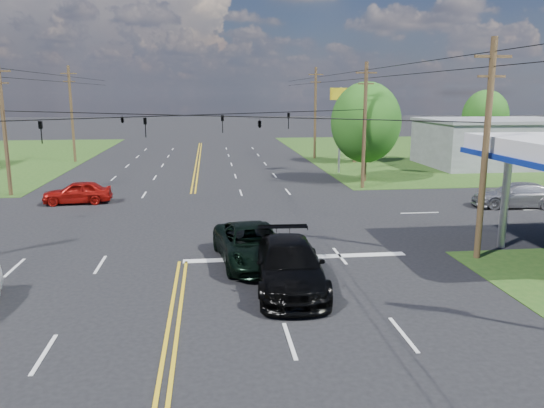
{
  "coord_description": "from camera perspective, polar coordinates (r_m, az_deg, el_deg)",
  "views": [
    {
      "loc": [
        1.27,
        -18.39,
        7.22
      ],
      "look_at": [
        4.16,
        6.0,
        2.07
      ],
      "focal_mm": 35.0,
      "sensor_mm": 36.0,
      "label": 1
    }
  ],
  "objects": [
    {
      "name": "pole_ne",
      "position": [
        41.17,
        9.92,
        8.47
      ],
      "size": [
        1.6,
        0.28,
        9.5
      ],
      "color": "#42341C",
      "rests_on": "ground"
    },
    {
      "name": "grass_ne",
      "position": [
        71.3,
        21.62,
        5.21
      ],
      "size": [
        46.0,
        48.0,
        0.03
      ],
      "primitive_type": "cube",
      "color": "#204616",
      "rests_on": "ground"
    },
    {
      "name": "sedan_far",
      "position": [
        37.53,
        24.74,
        0.89
      ],
      "size": [
        5.69,
        2.94,
        1.58
      ],
      "primitive_type": "imported",
      "rotation": [
        0.0,
        0.0,
        -1.71
      ],
      "color": "#A1A0A5",
      "rests_on": "ground"
    },
    {
      "name": "pole_left_far",
      "position": [
        60.15,
        -20.75,
        9.14
      ],
      "size": [
        1.6,
        0.28,
        10.0
      ],
      "color": "#42341C",
      "rests_on": "ground"
    },
    {
      "name": "polesign_ne",
      "position": [
        48.74,
        7.37,
        10.31
      ],
      "size": [
        2.08,
        0.99,
        7.75
      ],
      "color": "#A5A5AA",
      "rests_on": "ground"
    },
    {
      "name": "suv_black",
      "position": [
        19.97,
        1.87,
        -6.62
      ],
      "size": [
        2.82,
        6.28,
        1.79
      ],
      "primitive_type": "imported",
      "rotation": [
        0.0,
        0.0,
        -0.05
      ],
      "color": "black",
      "rests_on": "ground"
    },
    {
      "name": "tree_right_a",
      "position": [
        44.33,
        10.06,
        8.63
      ],
      "size": [
        5.7,
        5.7,
        8.18
      ],
      "color": "#42341C",
      "rests_on": "ground"
    },
    {
      "name": "retail_ne",
      "position": [
        58.23,
        22.98,
        5.97
      ],
      "size": [
        14.0,
        10.0,
        4.4
      ],
      "primitive_type": "cube",
      "color": "slate",
      "rests_on": "ground"
    },
    {
      "name": "tree_right_b",
      "position": [
        56.57,
        8.98,
        8.67
      ],
      "size": [
        4.94,
        4.94,
        7.09
      ],
      "color": "#42341C",
      "rests_on": "ground"
    },
    {
      "name": "sedan_red",
      "position": [
        37.52,
        -20.2,
        1.19
      ],
      "size": [
        4.54,
        2.13,
        1.5
      ],
      "primitive_type": "imported",
      "rotation": [
        0.0,
        0.0,
        -1.49
      ],
      "color": "#9D100B",
      "rests_on": "ground"
    },
    {
      "name": "span_wire_signals",
      "position": [
        30.45,
        -9.26,
        9.4
      ],
      "size": [
        26.0,
        18.0,
        1.13
      ],
      "color": "black",
      "rests_on": "ground"
    },
    {
      "name": "power_lines",
      "position": [
        28.46,
        -9.61,
        14.47
      ],
      "size": [
        26.04,
        100.0,
        0.64
      ],
      "color": "black",
      "rests_on": "ground"
    },
    {
      "name": "pickup_dkgreen",
      "position": [
        22.87,
        -2.15,
        -4.39
      ],
      "size": [
        3.45,
        6.23,
        1.65
      ],
      "primitive_type": "imported",
      "rotation": [
        0.0,
        0.0,
        0.12
      ],
      "color": "black",
      "rests_on": "ground"
    },
    {
      "name": "tree_far_r",
      "position": [
        68.75,
        21.95,
        8.78
      ],
      "size": [
        5.32,
        5.32,
        7.63
      ],
      "color": "#42341C",
      "rests_on": "ground"
    },
    {
      "name": "ground",
      "position": [
        31.27,
        -8.9,
        -1.65
      ],
      "size": [
        280.0,
        280.0,
        0.0
      ],
      "primitive_type": "plane",
      "color": "black",
      "rests_on": "ground"
    },
    {
      "name": "pole_se",
      "position": [
        24.51,
        21.99,
        5.6
      ],
      "size": [
        1.6,
        0.28,
        9.5
      ],
      "color": "#42341C",
      "rests_on": "ground"
    },
    {
      "name": "pole_nw",
      "position": [
        41.96,
        -26.87,
        7.44
      ],
      "size": [
        1.6,
        0.28,
        9.5
      ],
      "color": "#42341C",
      "rests_on": "ground"
    },
    {
      "name": "pole_right_far",
      "position": [
        59.6,
        4.67,
        9.84
      ],
      "size": [
        1.6,
        0.28,
        10.0
      ],
      "color": "#42341C",
      "rests_on": "ground"
    },
    {
      "name": "stop_bar",
      "position": [
        23.82,
        2.59,
        -5.8
      ],
      "size": [
        10.0,
        0.5,
        0.02
      ],
      "primitive_type": "cube",
      "color": "silver",
      "rests_on": "ground"
    }
  ]
}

